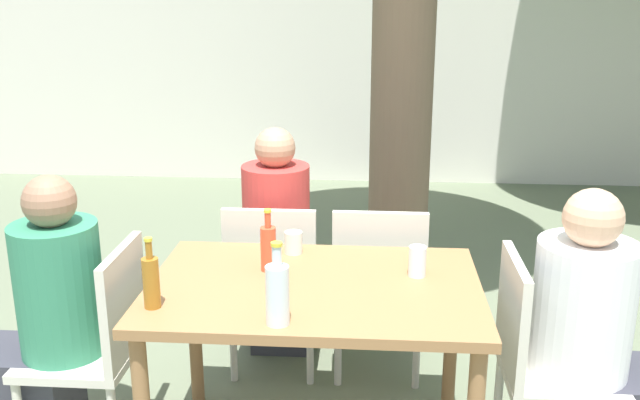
{
  "coord_description": "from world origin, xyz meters",
  "views": [
    {
      "loc": [
        0.21,
        -2.54,
        1.89
      ],
      "look_at": [
        0.0,
        0.3,
        1.03
      ],
      "focal_mm": 40.0,
      "sensor_mm": 36.0,
      "label": 1
    }
  ],
  "objects": [
    {
      "name": "patio_chair_2",
      "position": [
        -0.26,
        0.67,
        0.51
      ],
      "size": [
        0.44,
        0.44,
        0.9
      ],
      "rotation": [
        0.0,
        0.0,
        3.14
      ],
      "color": "beige",
      "rests_on": "ground_plane"
    },
    {
      "name": "person_seated_0",
      "position": [
        -1.11,
        -0.0,
        0.53
      ],
      "size": [
        0.57,
        0.34,
        1.19
      ],
      "rotation": [
        0.0,
        0.0,
        -1.57
      ],
      "color": "#383842",
      "rests_on": "ground_plane"
    },
    {
      "name": "patio_chair_3",
      "position": [
        0.26,
        0.67,
        0.51
      ],
      "size": [
        0.44,
        0.44,
        0.9
      ],
      "rotation": [
        0.0,
        0.0,
        3.14
      ],
      "color": "beige",
      "rests_on": "ground_plane"
    },
    {
      "name": "person_seated_1",
      "position": [
        1.11,
        -0.0,
        0.54
      ],
      "size": [
        0.59,
        0.38,
        1.18
      ],
      "rotation": [
        0.0,
        0.0,
        1.57
      ],
      "color": "#383842",
      "rests_on": "ground_plane"
    },
    {
      "name": "water_bottle_0",
      "position": [
        -0.1,
        -0.35,
        0.89
      ],
      "size": [
        0.08,
        0.08,
        0.3
      ],
      "color": "silver",
      "rests_on": "dining_table_front"
    },
    {
      "name": "patio_chair_0",
      "position": [
        -0.88,
        0.0,
        0.51
      ],
      "size": [
        0.44,
        0.44,
        0.9
      ],
      "rotation": [
        0.0,
        0.0,
        -1.57
      ],
      "color": "beige",
      "rests_on": "ground_plane"
    },
    {
      "name": "cafe_building_wall",
      "position": [
        0.0,
        4.47,
        1.4
      ],
      "size": [
        10.0,
        0.08,
        2.8
      ],
      "color": "silver",
      "rests_on": "ground_plane"
    },
    {
      "name": "patio_chair_1",
      "position": [
        0.88,
        0.0,
        0.51
      ],
      "size": [
        0.44,
        0.44,
        0.9
      ],
      "rotation": [
        0.0,
        0.0,
        1.57
      ],
      "color": "beige",
      "rests_on": "ground_plane"
    },
    {
      "name": "soda_bottle_2",
      "position": [
        -0.2,
        0.13,
        0.88
      ],
      "size": [
        0.06,
        0.06,
        0.26
      ],
      "color": "#DB4C2D",
      "rests_on": "dining_table_front"
    },
    {
      "name": "person_seated_2",
      "position": [
        -0.26,
        0.9,
        0.55
      ],
      "size": [
        0.34,
        0.57,
        1.24
      ],
      "rotation": [
        0.0,
        0.0,
        3.14
      ],
      "color": "#383842",
      "rests_on": "ground_plane"
    },
    {
      "name": "drinking_glass_0",
      "position": [
        0.4,
        0.11,
        0.84
      ],
      "size": [
        0.07,
        0.07,
        0.12
      ],
      "color": "white",
      "rests_on": "dining_table_front"
    },
    {
      "name": "drinking_glass_1",
      "position": [
        -0.12,
        0.33,
        0.83
      ],
      "size": [
        0.08,
        0.08,
        0.1
      ],
      "color": "silver",
      "rests_on": "dining_table_front"
    },
    {
      "name": "amber_bottle_1",
      "position": [
        -0.56,
        -0.25,
        0.88
      ],
      "size": [
        0.06,
        0.06,
        0.26
      ],
      "color": "#9E661E",
      "rests_on": "dining_table_front"
    },
    {
      "name": "dining_table_front",
      "position": [
        0.0,
        0.0,
        0.69
      ],
      "size": [
        1.29,
        0.87,
        0.78
      ],
      "color": "#996B42",
      "rests_on": "ground_plane"
    }
  ]
}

